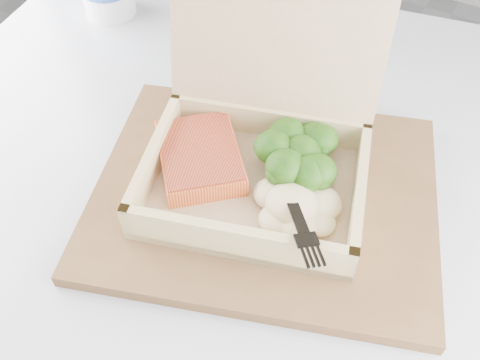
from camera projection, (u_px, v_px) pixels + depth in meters
The scene contains 9 objects.
floor at pixel (18, 329), 1.30m from camera, with size 4.00×4.00×0.00m, color gray.
cafe_table at pixel (233, 292), 0.73m from camera, with size 1.04×1.04×0.76m.
serving_tray at pixel (265, 194), 0.58m from camera, with size 0.36×0.29×0.02m, color brown.
takeout_container at pixel (261, 134), 0.56m from camera, with size 0.28×0.28×0.21m.
salmon_fillet at pixel (200, 157), 0.58m from camera, with size 0.08×0.11×0.02m, color orange.
broccoli_pile at pixel (301, 157), 0.57m from camera, with size 0.10×0.10×0.04m, color #326616, non-canonical shape.
mashed_potatoes at pixel (292, 203), 0.53m from camera, with size 0.09×0.08×0.03m, color beige.
plastic_fork at pixel (287, 185), 0.53m from camera, with size 0.10×0.12×0.03m.
receipt at pixel (303, 94), 0.70m from camera, with size 0.07×0.14×0.00m, color silver.
Camera 1 is at (0.75, -0.23, 1.23)m, focal length 40.00 mm.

